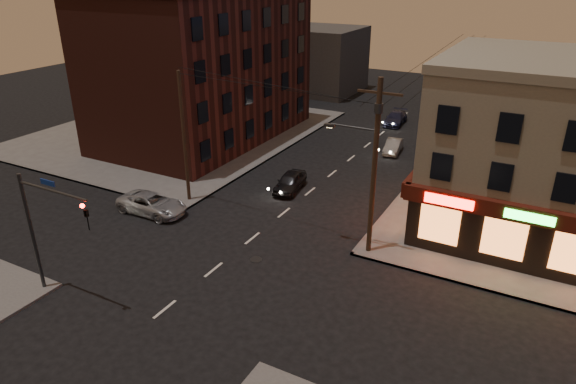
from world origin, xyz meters
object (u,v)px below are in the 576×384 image
Objects in this scene: sedan_mid at (393,146)px; fire_hydrant at (419,201)px; sedan_near at (290,182)px; sedan_far at (395,118)px; suv_cross at (152,204)px.

fire_hydrant is (5.10, -10.30, -0.00)m from sedan_mid.
fire_hydrant is at bearing -70.68° from sedan_mid.
sedan_near reaches higher than sedan_far.
sedan_mid is 11.50m from fire_hydrant.
suv_cross is 17.98m from fire_hydrant.
sedan_near is 4.98× the size of fire_hydrant.
sedan_mid is 0.82× the size of sedan_far.
suv_cross is 29.07m from sedan_far.
sedan_near is at bearing -171.83° from fire_hydrant.
sedan_near is (6.31, 7.73, -0.01)m from suv_cross.
fire_hydrant is at bearing -71.47° from sedan_far.
suv_cross is at bearing -109.22° from sedan_far.
sedan_mid is 8.99m from sedan_far.
suv_cross is at bearing -136.74° from sedan_near.
sedan_near is at bearing -97.94° from sedan_far.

